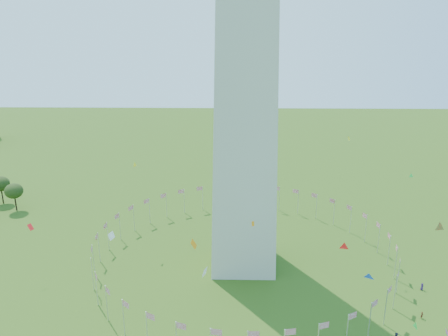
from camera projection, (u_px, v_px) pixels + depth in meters
The scene contains 2 objects.
flag_ring at pixel (243, 249), 120.26m from camera, with size 80.24×80.24×9.00m.
kites_aloft at pixel (289, 246), 87.85m from camera, with size 106.67×72.58×39.57m.
Camera 1 is at (-2.93, -57.83, 62.40)m, focal length 35.00 mm.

